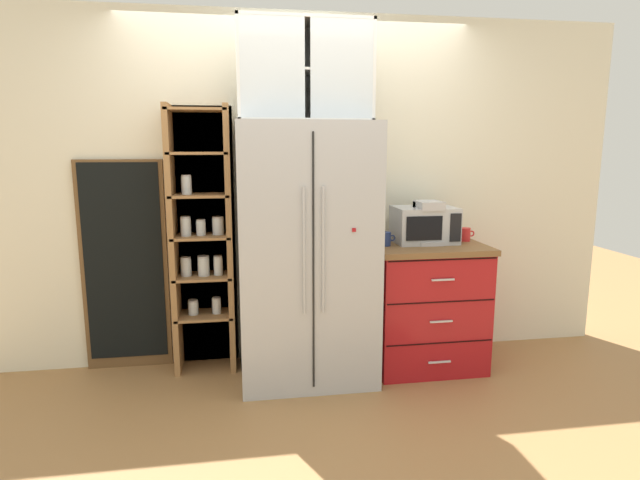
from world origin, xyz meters
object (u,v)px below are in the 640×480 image
at_px(chalkboard_menu, 125,266).
at_px(bottle_green, 427,226).
at_px(microwave, 424,225).
at_px(mug_navy, 385,239).
at_px(bottle_cobalt, 430,229).
at_px(refrigerator, 306,253).
at_px(mug_red, 465,234).
at_px(coffee_maker, 427,222).

bearing_deg(chalkboard_menu, bottle_green, -7.70).
xyz_separation_m(microwave, chalkboard_menu, (-2.15, 0.25, -0.28)).
height_order(mug_navy, bottle_green, bottle_green).
bearing_deg(chalkboard_menu, bottle_cobalt, -9.02).
xyz_separation_m(refrigerator, mug_navy, (0.57, 0.02, 0.08)).
distance_m(mug_red, bottle_green, 0.33).
xyz_separation_m(microwave, bottle_cobalt, (0.00, -0.10, -0.01)).
bearing_deg(bottle_green, mug_red, 9.70).
distance_m(coffee_maker, mug_navy, 0.34).
distance_m(mug_navy, bottle_cobalt, 0.33).
distance_m(microwave, bottle_cobalt, 0.10).
distance_m(coffee_maker, bottle_green, 0.03).
relative_size(mug_red, bottle_green, 0.41).
bearing_deg(bottle_cobalt, coffee_maker, 90.00).
relative_size(bottle_green, bottle_cobalt, 1.07).
height_order(coffee_maker, chalkboard_menu, chalkboard_menu).
xyz_separation_m(mug_red, bottle_green, (-0.32, -0.05, 0.08)).
bearing_deg(bottle_cobalt, chalkboard_menu, 170.98).
distance_m(microwave, mug_navy, 0.34).
bearing_deg(mug_red, chalkboard_menu, 174.52).
relative_size(refrigerator, bottle_green, 6.18).
height_order(mug_red, chalkboard_menu, chalkboard_menu).
height_order(refrigerator, chalkboard_menu, refrigerator).
relative_size(mug_navy, bottle_cobalt, 0.46).
bearing_deg(mug_navy, bottle_cobalt, -3.96).
bearing_deg(bottle_green, refrigerator, -177.13).
relative_size(refrigerator, microwave, 4.02).
xyz_separation_m(coffee_maker, mug_navy, (-0.32, -0.03, -0.11)).
distance_m(microwave, coffee_maker, 0.05).
bearing_deg(bottle_cobalt, refrigerator, 179.60).
relative_size(coffee_maker, bottle_cobalt, 1.16).
bearing_deg(coffee_maker, bottle_green, -90.00).
height_order(microwave, bottle_green, bottle_green).
xyz_separation_m(refrigerator, bottle_green, (0.89, 0.04, 0.16)).
distance_m(microwave, mug_red, 0.33).
height_order(coffee_maker, bottle_green, coffee_maker).
bearing_deg(bottle_cobalt, bottle_green, 90.00).
distance_m(microwave, bottle_green, 0.05).
xyz_separation_m(microwave, mug_red, (0.32, 0.01, -0.08)).
xyz_separation_m(refrigerator, mug_red, (1.21, 0.10, 0.08)).
height_order(refrigerator, microwave, refrigerator).
xyz_separation_m(microwave, coffee_maker, (0.00, -0.04, 0.03)).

